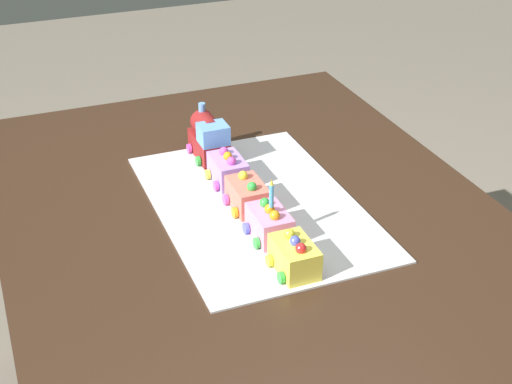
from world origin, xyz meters
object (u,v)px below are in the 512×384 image
at_px(cake_locomotive, 208,138).
at_px(cake_car_gondola_lemon, 294,256).
at_px(cake_car_caboose_coral, 247,195).
at_px(cake_car_tanker_bubblegum, 269,224).
at_px(dining_table, 256,264).
at_px(birthday_candle, 271,194).
at_px(cake_car_hopper_lavender, 227,170).

relative_size(cake_locomotive, cake_car_gondola_lemon, 1.40).
distance_m(cake_car_caboose_coral, cake_car_tanker_bubblegum, 0.12).
bearing_deg(cake_car_caboose_coral, cake_car_gondola_lemon, 0.00).
relative_size(dining_table, cake_car_caboose_coral, 14.00).
distance_m(cake_car_gondola_lemon, birthday_candle, 0.13).
relative_size(cake_car_tanker_bubblegum, cake_car_gondola_lemon, 1.00).
relative_size(cake_car_gondola_lemon, birthday_candle, 1.70).
bearing_deg(cake_car_hopper_lavender, cake_car_tanker_bubblegum, 0.00).
relative_size(cake_locomotive, cake_car_tanker_bubblegum, 1.40).
xyz_separation_m(cake_car_gondola_lemon, birthday_candle, (-0.11, 0.00, 0.07)).
bearing_deg(birthday_candle, cake_car_gondola_lemon, -0.00).
height_order(cake_car_hopper_lavender, birthday_candle, birthday_candle).
bearing_deg(dining_table, cake_car_hopper_lavender, -179.34).
bearing_deg(cake_car_hopper_lavender, dining_table, 0.66).
bearing_deg(birthday_candle, cake_car_hopper_lavender, -180.00).
height_order(cake_car_gondola_lemon, birthday_candle, birthday_candle).
bearing_deg(cake_car_tanker_bubblegum, dining_table, 178.41).
bearing_deg(cake_locomotive, dining_table, 0.37).
relative_size(dining_table, cake_car_gondola_lemon, 14.00).
xyz_separation_m(cake_car_tanker_bubblegum, birthday_candle, (0.01, 0.00, 0.07)).
bearing_deg(cake_car_caboose_coral, cake_car_hopper_lavender, 180.00).
bearing_deg(cake_car_caboose_coral, cake_locomotive, 180.00).
relative_size(dining_table, cake_locomotive, 10.00).
relative_size(cake_locomotive, cake_car_hopper_lavender, 1.40).
bearing_deg(dining_table, cake_car_tanker_bubblegum, -1.59).
bearing_deg(cake_car_gondola_lemon, cake_car_hopper_lavender, 180.00).
relative_size(cake_car_caboose_coral, cake_car_gondola_lemon, 1.00).
xyz_separation_m(dining_table, cake_locomotive, (-0.30, -0.00, 0.16)).
relative_size(cake_locomotive, birthday_candle, 2.38).
bearing_deg(cake_locomotive, cake_car_gondola_lemon, -0.00).
xyz_separation_m(dining_table, cake_car_caboose_coral, (-0.05, -0.00, 0.14)).
bearing_deg(birthday_candle, cake_car_tanker_bubblegum, -180.00).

